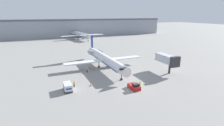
{
  "coord_description": "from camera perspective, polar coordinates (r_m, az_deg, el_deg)",
  "views": [
    {
      "loc": [
        -21.44,
        -36.6,
        18.99
      ],
      "look_at": [
        0.0,
        14.73,
        3.32
      ],
      "focal_mm": 28.0,
      "sensor_mm": 36.0,
      "label": 1
    }
  ],
  "objects": [
    {
      "name": "ground_plane",
      "position": [
        46.48,
        7.09,
        -8.52
      ],
      "size": [
        600.0,
        600.0,
        0.0
      ],
      "primitive_type": "plane",
      "color": "gray"
    },
    {
      "name": "terminal_building",
      "position": [
        158.48,
        -15.12,
        11.03
      ],
      "size": [
        180.0,
        16.8,
        14.85
      ],
      "color": "#8C939E",
      "rests_on": "ground"
    },
    {
      "name": "airplane_main",
      "position": [
        63.52,
        -2.46,
        1.46
      ],
      "size": [
        29.21,
        33.38,
        10.44
      ],
      "color": "white",
      "rests_on": "ground"
    },
    {
      "name": "pushback_tug",
      "position": [
        46.52,
        7.21,
        -7.64
      ],
      "size": [
        2.13,
        3.77,
        1.74
      ],
      "color": "#B21919",
      "rests_on": "ground"
    },
    {
      "name": "luggage_cart",
      "position": [
        46.44,
        -14.29,
        -7.6
      ],
      "size": [
        1.9,
        3.81,
        1.97
      ],
      "color": "#232326",
      "rests_on": "ground"
    },
    {
      "name": "worker_near_tug",
      "position": [
        47.69,
        9.02,
        -6.74
      ],
      "size": [
        0.4,
        0.25,
        1.76
      ],
      "color": "#232838",
      "rests_on": "ground"
    },
    {
      "name": "worker_by_wing",
      "position": [
        59.13,
        -8.14,
        -2.3
      ],
      "size": [
        0.4,
        0.24,
        1.63
      ],
      "color": "#232838",
      "rests_on": "ground"
    },
    {
      "name": "worker_on_apron",
      "position": [
        48.31,
        -12.3,
        -6.67
      ],
      "size": [
        0.4,
        0.24,
        1.69
      ],
      "color": "#232838",
      "rests_on": "ground"
    },
    {
      "name": "traffic_cone_left",
      "position": [
        48.38,
        -7.02,
        -7.09
      ],
      "size": [
        0.52,
        0.52,
        0.69
      ],
      "color": "black",
      "rests_on": "ground"
    },
    {
      "name": "airplane_parked_far_left",
      "position": [
        139.59,
        -10.24,
        9.17
      ],
      "size": [
        30.5,
        33.27,
        10.36
      ],
      "color": "silver",
      "rests_on": "ground"
    },
    {
      "name": "jet_bridge",
      "position": [
        60.83,
        17.58,
        1.14
      ],
      "size": [
        3.2,
        9.26,
        6.19
      ],
      "color": "#2D2D33",
      "rests_on": "ground"
    }
  ]
}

